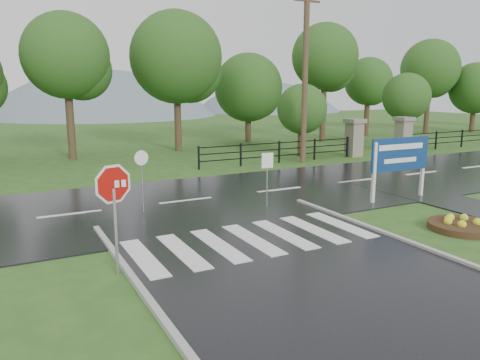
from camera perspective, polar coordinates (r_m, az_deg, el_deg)
ground at (r=9.03m, az=17.69°, el=-16.24°), size 120.00×120.00×0.00m
main_road at (r=17.10m, az=-6.63°, el=-2.65°), size 90.00×8.00×0.04m
crosswalk at (r=12.71m, az=1.51°, el=-7.23°), size 6.50×2.80×0.02m
pillar_west at (r=28.76m, az=13.74°, el=5.14°), size 1.00×1.00×2.24m
pillar_east at (r=31.53m, az=19.26°, el=5.35°), size 1.00×1.00×2.24m
fence_west at (r=25.69m, az=4.80°, el=3.70°), size 9.58×0.08×1.20m
hills at (r=73.81m, az=-19.21°, el=-4.79°), size 102.00×48.00×48.00m
treeline at (r=30.60m, az=-14.27°, el=3.24°), size 83.20×5.20×10.00m
stop_sign at (r=10.41m, az=-15.14°, el=-1.62°), size 1.12×0.37×2.63m
estate_billboard at (r=17.91m, az=18.92°, el=2.63°), size 2.64×0.13×2.31m
flower_bed at (r=15.16m, az=25.51°, el=-4.95°), size 1.95×1.95×0.39m
reg_sign_small at (r=15.90m, az=3.34°, el=1.41°), size 0.42×0.07×1.91m
reg_sign_round at (r=15.50m, az=-11.88°, el=0.80°), size 0.48×0.11×2.09m
utility_pole_east at (r=25.74m, az=7.94°, el=12.45°), size 1.63×0.31×9.18m
entrance_tree_left at (r=28.13m, az=7.58°, el=8.55°), size 2.95×2.95×4.30m
entrance_tree_right at (r=33.65m, az=19.63°, el=9.48°), size 3.17×3.17×5.03m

